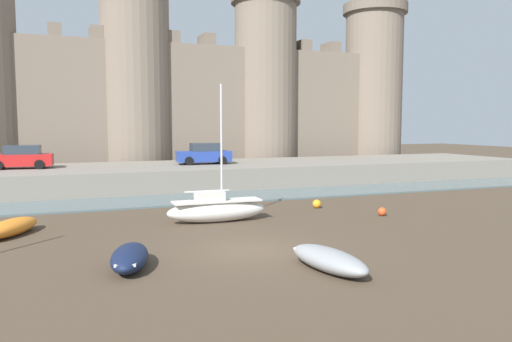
{
  "coord_description": "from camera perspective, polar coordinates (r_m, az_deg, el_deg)",
  "views": [
    {
      "loc": [
        -6.29,
        -16.91,
        4.62
      ],
      "look_at": [
        1.88,
        4.23,
        2.5
      ],
      "focal_mm": 35.0,
      "sensor_mm": 36.0,
      "label": 1
    }
  ],
  "objects": [
    {
      "name": "rowboat_foreground_right",
      "position": [
        16.71,
        -14.24,
        -9.51
      ],
      "size": [
        1.79,
        3.09,
        0.74
      ],
      "color": "#141E3D",
      "rests_on": "ground"
    },
    {
      "name": "rowboat_foreground_centre",
      "position": [
        16.17,
        8.3,
        -9.94
      ],
      "size": [
        1.74,
        3.59,
        0.71
      ],
      "color": "gray",
      "rests_on": "ground"
    },
    {
      "name": "rowboat_midflat_right",
      "position": [
        23.25,
        -26.24,
        -5.78
      ],
      "size": [
        2.63,
        3.56,
        0.68
      ],
      "color": "orange",
      "rests_on": "ground"
    },
    {
      "name": "castle",
      "position": [
        46.88,
        -13.55,
        9.15
      ],
      "size": [
        57.38,
        6.81,
        20.37
      ],
      "color": "#7A6B5B",
      "rests_on": "ground"
    },
    {
      "name": "sailboat_foreground_left",
      "position": [
        23.81,
        -4.53,
        -4.34
      ],
      "size": [
        4.81,
        1.33,
        6.5
      ],
      "color": "silver",
      "rests_on": "ground"
    },
    {
      "name": "quay_road",
      "position": [
        37.71,
        -11.43,
        -0.59
      ],
      "size": [
        62.57,
        10.0,
        1.58
      ],
      "primitive_type": "cube",
      "color": "gray",
      "rests_on": "ground"
    },
    {
      "name": "mooring_buoy_near_channel",
      "position": [
        26.14,
        14.22,
        -4.52
      ],
      "size": [
        0.43,
        0.43,
        0.43
      ],
      "primitive_type": "sphere",
      "color": "#E04C1E",
      "rests_on": "ground"
    },
    {
      "name": "car_quay_west",
      "position": [
        38.5,
        -5.94,
        1.95
      ],
      "size": [
        4.21,
        2.11,
        1.62
      ],
      "color": "#263F99",
      "rests_on": "quay_road"
    },
    {
      "name": "car_quay_east",
      "position": [
        37.9,
        -25.25,
        1.42
      ],
      "size": [
        4.21,
        2.11,
        1.62
      ],
      "color": "red",
      "rests_on": "quay_road"
    },
    {
      "name": "mooring_buoy_mid_mud",
      "position": [
        27.85,
        6.97,
        -3.75
      ],
      "size": [
        0.47,
        0.47,
        0.47
      ],
      "primitive_type": "sphere",
      "color": "orange",
      "rests_on": "ground"
    },
    {
      "name": "water_channel",
      "position": [
        30.73,
        -9.11,
        -3.27
      ],
      "size": [
        80.0,
        4.5,
        0.1
      ],
      "primitive_type": "cube",
      "color": "slate",
      "rests_on": "ground"
    },
    {
      "name": "ground_plane",
      "position": [
        18.62,
        -0.72,
        -9.02
      ],
      "size": [
        160.0,
        160.0,
        0.0
      ],
      "primitive_type": "plane",
      "color": "#4C3D2D"
    }
  ]
}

